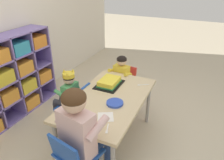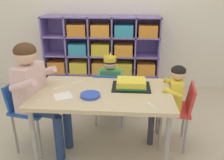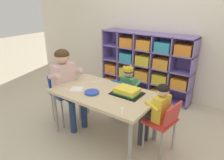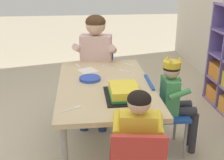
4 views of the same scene
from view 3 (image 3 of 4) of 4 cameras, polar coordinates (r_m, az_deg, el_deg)
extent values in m
plane|color=beige|center=(2.85, -2.05, -14.72)|extent=(16.00, 16.00, 0.00)
cube|color=beige|center=(3.76, 13.93, 17.69)|extent=(6.31, 0.10, 2.94)
cube|color=#7F6BB2|center=(3.93, 9.95, 4.66)|extent=(1.69, 0.01, 1.13)
cube|color=#7F6BB2|center=(4.22, -1.29, 6.14)|extent=(0.02, 0.32, 1.13)
cube|color=#7F6BB2|center=(4.04, 2.56, 5.40)|extent=(0.02, 0.32, 1.13)
cube|color=#7F6BB2|center=(3.87, 6.73, 4.58)|extent=(0.02, 0.32, 1.13)
cube|color=#7F6BB2|center=(3.73, 11.23, 3.66)|extent=(0.02, 0.32, 1.13)
cube|color=#7F6BB2|center=(3.62, 16.04, 2.65)|extent=(0.02, 0.32, 1.13)
cube|color=#7F6BB2|center=(3.53, 21.11, 1.56)|extent=(0.02, 0.32, 1.13)
cube|color=#7F6BB2|center=(4.00, 8.49, -3.47)|extent=(1.69, 0.32, 0.02)
cube|color=#7F6BB2|center=(3.89, 8.71, 0.23)|extent=(1.69, 0.32, 0.02)
cube|color=#7F6BB2|center=(3.80, 8.94, 4.13)|extent=(1.69, 0.32, 0.02)
cube|color=#7F6BB2|center=(3.73, 9.19, 8.20)|extent=(1.69, 0.32, 0.02)
cube|color=#7F6BB2|center=(3.68, 9.44, 12.41)|extent=(1.69, 0.32, 0.02)
cube|color=orange|center=(4.26, 0.45, -0.24)|extent=(0.26, 0.25, 0.17)
cube|color=orange|center=(4.10, 4.30, -1.24)|extent=(0.26, 0.25, 0.17)
cube|color=orange|center=(3.83, 12.91, -3.46)|extent=(0.26, 0.25, 0.17)
cube|color=orange|center=(4.17, 0.46, 3.30)|extent=(0.26, 0.25, 0.17)
cube|color=yellow|center=(4.00, 4.41, 2.43)|extent=(0.26, 0.25, 0.17)
cube|color=orange|center=(3.85, 8.68, 1.46)|extent=(0.26, 0.25, 0.17)
cube|color=yellow|center=(3.72, 13.26, 0.42)|extent=(0.26, 0.25, 0.17)
cube|color=orange|center=(3.62, 18.13, -0.69)|extent=(0.26, 0.25, 0.17)
cube|color=teal|center=(3.91, 4.52, 6.26)|extent=(0.26, 0.25, 0.17)
cube|color=yellow|center=(3.76, 8.91, 5.43)|extent=(0.26, 0.25, 0.17)
cube|color=orange|center=(3.63, 13.63, 4.50)|extent=(0.26, 0.25, 0.17)
cube|color=orange|center=(3.85, 4.64, 10.25)|extent=(0.26, 0.25, 0.17)
cube|color=orange|center=(3.70, 9.16, 9.57)|extent=(0.26, 0.25, 0.17)
cube|color=teal|center=(3.56, 14.02, 8.77)|extent=(0.26, 0.25, 0.17)
cube|color=orange|center=(3.46, 19.19, 7.84)|extent=(0.26, 0.25, 0.17)
cube|color=#D1B789|center=(2.54, -2.23, -3.61)|extent=(1.24, 0.73, 0.03)
cylinder|color=#9E9993|center=(2.84, -15.06, -8.55)|extent=(0.04, 0.04, 0.59)
cylinder|color=#9E9993|center=(2.22, 4.93, -17.26)|extent=(0.04, 0.04, 0.59)
cylinder|color=#9E9993|center=(3.21, -6.82, -4.30)|extent=(0.04, 0.04, 0.59)
cylinder|color=#9E9993|center=(2.68, 11.69, -10.29)|extent=(0.04, 0.04, 0.59)
cube|color=#1E4CA8|center=(3.02, 4.16, -4.69)|extent=(0.36, 0.32, 0.03)
cube|color=#1E4CA8|center=(2.85, 2.65, -3.03)|extent=(0.33, 0.07, 0.27)
cylinder|color=gray|center=(3.13, 7.58, -7.57)|extent=(0.02, 0.02, 0.34)
cylinder|color=gray|center=(3.27, 3.11, -6.12)|extent=(0.02, 0.02, 0.34)
cylinder|color=gray|center=(2.95, 5.14, -9.49)|extent=(0.02, 0.02, 0.34)
cylinder|color=gray|center=(3.09, 0.50, -7.84)|extent=(0.02, 0.02, 0.34)
cube|color=#4C9E5B|center=(2.96, 4.34, -1.94)|extent=(0.21, 0.12, 0.29)
sphere|color=#DBB293|center=(2.88, 4.46, 2.01)|extent=(0.13, 0.13, 0.13)
ellipsoid|color=black|center=(2.88, 4.47, 2.39)|extent=(0.14, 0.14, 0.10)
cylinder|color=yellow|center=(2.87, 4.49, 2.95)|extent=(0.14, 0.14, 0.05)
cone|color=yellow|center=(2.90, 5.15, 4.04)|extent=(0.04, 0.04, 0.04)
cone|color=yellow|center=(2.81, 5.12, 3.43)|extent=(0.04, 0.04, 0.04)
cone|color=yellow|center=(2.86, 3.33, 3.83)|extent=(0.04, 0.04, 0.04)
cylinder|color=#33333D|center=(3.06, 6.34, -3.60)|extent=(0.08, 0.21, 0.07)
cylinder|color=#33333D|center=(3.12, 4.36, -3.02)|extent=(0.08, 0.21, 0.07)
cylinder|color=#33333D|center=(3.24, 7.15, -6.33)|extent=(0.06, 0.06, 0.36)
cylinder|color=#33333D|center=(3.29, 5.25, -5.74)|extent=(0.06, 0.06, 0.36)
cylinder|color=#4C9E5B|center=(2.91, 6.89, -1.09)|extent=(0.05, 0.17, 0.10)
cylinder|color=#4C9E5B|center=(3.03, 2.82, 0.00)|extent=(0.05, 0.17, 0.10)
cube|color=#1E4CA8|center=(3.00, -12.61, -3.47)|extent=(0.38, 0.40, 0.03)
cube|color=#1E4CA8|center=(3.07, -14.26, -0.37)|extent=(0.12, 0.32, 0.24)
cylinder|color=gray|center=(2.95, -13.29, -9.05)|extent=(0.02, 0.02, 0.43)
cylinder|color=gray|center=(3.07, -8.73, -7.34)|extent=(0.02, 0.02, 0.43)
cylinder|color=gray|center=(3.15, -15.73, -7.19)|extent=(0.02, 0.02, 0.43)
cylinder|color=gray|center=(3.27, -11.37, -5.67)|extent=(0.02, 0.02, 0.43)
cube|color=beige|center=(2.92, -12.95, 0.40)|extent=(0.22, 0.33, 0.42)
sphere|color=#DBB293|center=(2.83, -13.47, 6.27)|extent=(0.19, 0.19, 0.19)
ellipsoid|color=#472D19|center=(2.82, -13.52, 6.83)|extent=(0.19, 0.19, 0.14)
cylinder|color=navy|center=(2.83, -12.64, -4.25)|extent=(0.31, 0.16, 0.10)
cylinder|color=navy|center=(2.91, -9.62, -3.23)|extent=(0.31, 0.16, 0.10)
cylinder|color=navy|center=(2.84, -10.62, -9.88)|extent=(0.08, 0.08, 0.45)
cylinder|color=navy|center=(2.92, -7.64, -8.70)|extent=(0.08, 0.08, 0.45)
cylinder|color=beige|center=(2.76, -15.48, 0.99)|extent=(0.26, 0.11, 0.14)
cylinder|color=beige|center=(2.92, -9.65, 2.61)|extent=(0.26, 0.11, 0.14)
cube|color=red|center=(2.44, 12.94, -10.72)|extent=(0.34, 0.37, 0.03)
cube|color=red|center=(2.32, 16.09, -9.11)|extent=(0.10, 0.31, 0.24)
cylinder|color=gray|center=(2.70, 11.97, -12.44)|extent=(0.02, 0.02, 0.39)
cylinder|color=gray|center=(2.51, 8.52, -15.09)|extent=(0.02, 0.02, 0.39)
cylinder|color=gray|center=(2.62, 16.39, -14.21)|extent=(0.02, 0.02, 0.39)
cylinder|color=gray|center=(2.42, 13.19, -17.16)|extent=(0.02, 0.02, 0.39)
cube|color=yellow|center=(2.37, 13.25, -7.55)|extent=(0.14, 0.22, 0.29)
sphere|color=#DBB293|center=(2.27, 13.71, -2.76)|extent=(0.13, 0.13, 0.13)
ellipsoid|color=black|center=(2.26, 13.75, -2.30)|extent=(0.14, 0.14, 0.10)
cylinder|color=#33333D|center=(2.52, 11.72, -8.60)|extent=(0.22, 0.10, 0.07)
cylinder|color=#33333D|center=(2.42, 10.08, -9.74)|extent=(0.22, 0.10, 0.07)
cylinder|color=#33333D|center=(2.69, 9.42, -12.22)|extent=(0.06, 0.06, 0.41)
cylinder|color=#33333D|center=(2.60, 7.78, -13.39)|extent=(0.06, 0.06, 0.41)
cylinder|color=yellow|center=(2.45, 14.06, -4.84)|extent=(0.18, 0.07, 0.10)
cylinder|color=yellow|center=(2.26, 10.81, -6.95)|extent=(0.18, 0.07, 0.10)
cube|color=black|center=(2.49, 4.12, -3.70)|extent=(0.36, 0.27, 0.01)
cube|color=yellow|center=(2.47, 4.15, -2.90)|extent=(0.27, 0.20, 0.07)
cube|color=#338E4C|center=(2.48, 4.13, -3.45)|extent=(0.28, 0.21, 0.02)
cylinder|color=blue|center=(2.50, -5.53, -3.37)|extent=(0.17, 0.17, 0.02)
cube|color=white|center=(2.65, -9.57, -2.37)|extent=(0.20, 0.20, 0.00)
cube|color=white|center=(2.83, -7.70, -0.65)|extent=(0.07, 0.09, 0.00)
cube|color=white|center=(2.82, -9.11, -0.80)|extent=(0.04, 0.04, 0.00)
cube|color=white|center=(2.68, -12.64, -2.30)|extent=(0.09, 0.04, 0.00)
cube|color=white|center=(2.71, -13.83, -2.12)|extent=(0.04, 0.03, 0.00)
cube|color=white|center=(2.99, -5.78, 0.70)|extent=(0.08, 0.06, 0.00)
cube|color=white|center=(3.00, -7.00, 0.69)|extent=(0.04, 0.04, 0.00)
cube|color=white|center=(2.84, -3.68, -0.42)|extent=(0.07, 0.08, 0.00)
cube|color=white|center=(2.83, -5.04, -0.52)|extent=(0.04, 0.04, 0.00)
cube|color=white|center=(2.11, 2.74, -8.60)|extent=(0.06, 0.09, 0.00)
cube|color=white|center=(2.17, 2.77, -7.67)|extent=(0.04, 0.04, 0.00)
camera|label=1|loc=(3.32, -40.31, 19.31)|focal=33.99mm
camera|label=2|loc=(1.20, -57.66, 2.24)|focal=37.21mm
camera|label=4|loc=(1.81, 58.90, 4.23)|focal=47.02mm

